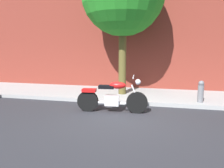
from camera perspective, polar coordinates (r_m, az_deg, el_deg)
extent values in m
plane|color=#28282D|center=(6.36, 2.60, -8.88)|extent=(60.00, 60.00, 0.00)
cube|color=#989898|center=(8.99, 5.78, -2.96)|extent=(21.91, 2.70, 0.14)
cube|color=maroon|center=(10.51, 7.28, 18.64)|extent=(21.91, 0.50, 7.37)
cylinder|color=black|center=(6.72, 6.67, -4.96)|extent=(0.68, 0.20, 0.67)
cylinder|color=black|center=(6.91, -6.47, -4.53)|extent=(0.68, 0.20, 0.67)
cube|color=silver|center=(6.76, 0.00, -4.36)|extent=(0.46, 0.32, 0.32)
cube|color=silver|center=(6.78, 0.00, -4.94)|extent=(1.41, 0.21, 0.06)
ellipsoid|color=red|center=(6.64, 1.54, -0.35)|extent=(0.54, 0.31, 0.22)
cube|color=black|center=(6.70, -1.53, -0.79)|extent=(0.50, 0.28, 0.10)
cube|color=red|center=(6.83, -6.12, -1.67)|extent=(0.46, 0.28, 0.10)
cylinder|color=silver|center=(6.65, 6.20, -2.61)|extent=(0.27, 0.08, 0.58)
cylinder|color=silver|center=(6.57, 5.76, 1.96)|extent=(0.10, 0.70, 0.04)
sphere|color=silver|center=(6.59, 6.95, 0.56)|extent=(0.17, 0.17, 0.17)
cylinder|color=silver|center=(6.97, -1.87, -4.78)|extent=(0.80, 0.16, 0.09)
cylinder|color=brown|center=(8.71, 2.79, 6.83)|extent=(0.31, 0.31, 3.20)
cylinder|color=slate|center=(8.06, 22.53, -2.89)|extent=(0.20, 0.20, 0.75)
sphere|color=slate|center=(7.99, 22.72, 0.16)|extent=(0.19, 0.19, 0.19)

